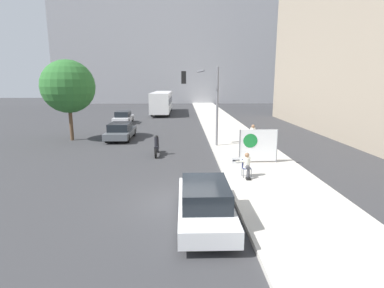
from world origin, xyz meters
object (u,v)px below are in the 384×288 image
(protest_banner, at_px, (258,145))
(car_on_road_midblock, at_px, (123,117))
(seated_protester, at_px, (247,164))
(motorcycle_on_road, at_px, (157,147))
(jogger_on_sidewalk, at_px, (252,144))
(street_tree_near_curb, at_px, (68,87))
(car_on_road_nearest, at_px, (121,131))
(parked_car_curbside, at_px, (205,202))
(pedestrian_behind, at_px, (253,137))
(traffic_light_pole, at_px, (205,94))
(city_bus_on_road, at_px, (162,101))

(protest_banner, height_order, car_on_road_midblock, protest_banner)
(seated_protester, height_order, motorcycle_on_road, seated_protester)
(jogger_on_sidewalk, distance_m, street_tree_near_curb, 15.22)
(car_on_road_nearest, bearing_deg, motorcycle_on_road, -58.36)
(seated_protester, height_order, car_on_road_midblock, car_on_road_midblock)
(car_on_road_nearest, distance_m, motorcycle_on_road, 6.59)
(parked_car_curbside, height_order, car_on_road_nearest, parked_car_curbside)
(car_on_road_midblock, bearing_deg, pedestrian_behind, -52.35)
(traffic_light_pole, xyz_separation_m, city_bus_on_road, (-4.68, 24.13, -2.03))
(seated_protester, relative_size, city_bus_on_road, 0.10)
(seated_protester, xyz_separation_m, car_on_road_nearest, (-8.20, 10.88, -0.11))
(traffic_light_pole, height_order, motorcycle_on_road, traffic_light_pole)
(traffic_light_pole, bearing_deg, car_on_road_midblock, 122.13)
(jogger_on_sidewalk, height_order, parked_car_curbside, jogger_on_sidewalk)
(car_on_road_midblock, bearing_deg, jogger_on_sidewalk, -57.29)
(jogger_on_sidewalk, bearing_deg, car_on_road_midblock, -41.99)
(protest_banner, bearing_deg, motorcycle_on_road, 155.80)
(city_bus_on_road, height_order, street_tree_near_curb, street_tree_near_curb)
(car_on_road_midblock, xyz_separation_m, city_bus_on_road, (3.68, 10.83, 1.13))
(traffic_light_pole, bearing_deg, pedestrian_behind, -26.59)
(city_bus_on_road, relative_size, motorcycle_on_road, 5.66)
(car_on_road_midblock, distance_m, street_tree_near_curb, 10.88)
(street_tree_near_curb, bearing_deg, seated_protester, -41.15)
(seated_protester, bearing_deg, city_bus_on_road, 119.85)
(car_on_road_midblock, height_order, city_bus_on_road, city_bus_on_road)
(motorcycle_on_road, bearing_deg, city_bus_on_road, 93.17)
(pedestrian_behind, distance_m, protest_banner, 3.15)
(jogger_on_sidewalk, xyz_separation_m, parked_car_curbside, (-3.34, -7.87, -0.36))
(city_bus_on_road, xyz_separation_m, street_tree_near_curb, (-5.90, -20.85, 2.47))
(pedestrian_behind, height_order, parked_car_curbside, pedestrian_behind)
(seated_protester, xyz_separation_m, city_bus_on_road, (-6.20, 31.42, 1.03))
(protest_banner, height_order, city_bus_on_road, city_bus_on_road)
(seated_protester, distance_m, car_on_road_nearest, 13.63)
(parked_car_curbside, bearing_deg, city_bus_on_road, 96.23)
(traffic_light_pole, distance_m, car_on_road_nearest, 8.22)
(jogger_on_sidewalk, xyz_separation_m, pedestrian_behind, (0.55, 2.14, -0.00))
(parked_car_curbside, bearing_deg, jogger_on_sidewalk, 67.00)
(seated_protester, bearing_deg, motorcycle_on_road, 150.70)
(jogger_on_sidewalk, distance_m, pedestrian_behind, 2.21)
(seated_protester, relative_size, protest_banner, 0.54)
(motorcycle_on_road, bearing_deg, protest_banner, -24.20)
(city_bus_on_road, bearing_deg, parked_car_curbside, -83.77)
(jogger_on_sidewalk, distance_m, car_on_road_midblock, 20.21)
(pedestrian_behind, distance_m, car_on_road_midblock, 18.77)
(motorcycle_on_road, bearing_deg, pedestrian_behind, 4.16)
(jogger_on_sidewalk, bearing_deg, parked_car_curbside, 82.30)
(parked_car_curbside, bearing_deg, car_on_road_nearest, 111.28)
(traffic_light_pole, xyz_separation_m, street_tree_near_curb, (-10.58, 3.28, 0.44))
(car_on_road_midblock, bearing_deg, car_on_road_nearest, -80.23)
(pedestrian_behind, height_order, city_bus_on_road, city_bus_on_road)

